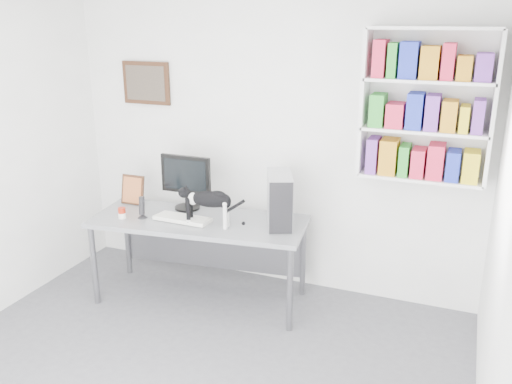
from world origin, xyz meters
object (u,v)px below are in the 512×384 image
cat (209,208)px  monitor (186,182)px  bookshelf (426,106)px  speaker (142,207)px  desk (200,260)px  soup_can (122,213)px  leaning_print (133,189)px  keyboard (183,219)px  pc_tower (279,200)px

cat → monitor: bearing=133.3°
bookshelf → speaker: 2.59m
bookshelf → monitor: size_ratio=2.35×
desk → soup_can: (-0.65, -0.24, 0.45)m
bookshelf → leaning_print: bookshelf is taller
bookshelf → leaning_print: (-2.61, -0.37, -0.90)m
bookshelf → soup_can: bearing=-163.2°
monitor → keyboard: 0.40m
keyboard → desk: bearing=38.0°
desk → keyboard: 0.44m
desk → speaker: (-0.49, -0.16, 0.50)m
pc_tower → cat: (-0.55, -0.26, -0.06)m
speaker → soup_can: size_ratio=2.08×
speaker → leaning_print: 0.42m
monitor → leaning_print: (-0.55, -0.07, -0.12)m
speaker → soup_can: bearing=-167.7°
keyboard → soup_can: size_ratio=5.10×
monitor → speaker: monitor is taller
bookshelf → monitor: bookshelf is taller
speaker → cat: size_ratio=0.38×
bookshelf → keyboard: bearing=-162.9°
bookshelf → speaker: size_ratio=5.97×
monitor → cat: 0.52m
pc_tower → leaning_print: size_ratio=1.55×
monitor → keyboard: (0.11, -0.29, -0.24)m
keyboard → soup_can: soup_can is taller
monitor → speaker: bearing=-125.8°
soup_can → cat: (0.82, 0.12, 0.12)m
desk → keyboard: bearing=-150.4°
soup_can → speaker: bearing=25.1°
speaker → monitor: bearing=42.0°
leaning_print → speaker: bearing=-46.2°
keyboard → leaning_print: (-0.67, 0.22, 0.13)m
monitor → speaker: 0.48m
desk → pc_tower: (0.71, 0.15, 0.63)m
bookshelf → keyboard: size_ratio=2.44×
bookshelf → speaker: bearing=-163.8°
monitor → leaning_print: 0.57m
monitor → soup_can: 0.65m
bookshelf → leaning_print: size_ratio=4.21×
speaker → leaning_print: leaning_print is taller
keyboard → cat: bearing=-4.4°
leaning_print → monitor: bearing=6.3°
pc_tower → bookshelf: bearing=-4.5°
desk → leaning_print: 0.96m
cat → desk: bearing=138.0°
keyboard → cat: (0.28, -0.03, 0.15)m
keyboard → cat: 0.32m
pc_tower → speaker: 1.25m
monitor → speaker: (-0.26, -0.37, -0.16)m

